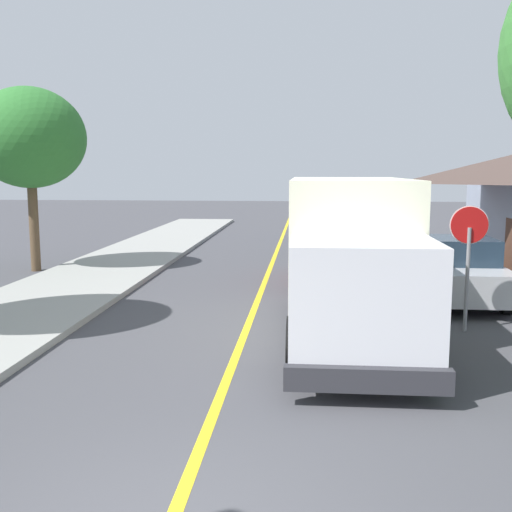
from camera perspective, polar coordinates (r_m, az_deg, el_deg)
centre_line_yellow at (r=15.58m, az=0.10°, el=-4.34°), size 0.16×56.00×0.01m
box_truck at (r=12.31m, az=8.93°, el=0.53°), size 2.43×7.19×3.20m
parked_car_near at (r=18.41m, az=6.83°, el=0.04°), size 1.92×4.45×1.67m
parked_car_mid at (r=24.21m, az=7.68°, el=1.98°), size 1.98×4.47×1.67m
parked_car_far at (r=30.03m, az=7.41°, el=3.18°), size 1.81×4.40×1.67m
parked_van_across at (r=16.39m, az=18.71°, el=-1.35°), size 1.84×4.41×1.67m
stop_sign at (r=13.24m, az=19.53°, el=1.08°), size 0.80×0.10×2.65m
street_tree_down_block at (r=21.35m, az=-20.71°, el=10.41°), size 3.65×3.65×6.06m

